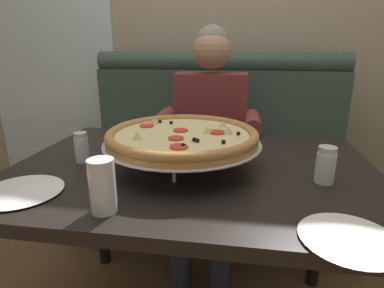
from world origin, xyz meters
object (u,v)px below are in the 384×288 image
at_px(plate_near_right, 350,236).
at_px(patio_chair, 84,108).
at_px(booth_bench, 214,166).
at_px(dining_table, 193,189).
at_px(plate_near_left, 20,190).
at_px(shaker_pepper_flakes, 325,167).
at_px(drinking_glass, 103,189).
at_px(pizza, 182,136).
at_px(diner_main, 209,131).
at_px(shaker_parmesan, 82,149).

distance_m(plate_near_right, patio_chair, 3.17).
relative_size(booth_bench, dining_table, 1.35).
xyz_separation_m(dining_table, plate_near_right, (0.40, -0.39, 0.10)).
distance_m(dining_table, plate_near_left, 0.55).
bearing_deg(dining_table, shaker_pepper_flakes, -10.59).
height_order(plate_near_right, drinking_glass, drinking_glass).
bearing_deg(shaker_pepper_flakes, dining_table, 169.41).
distance_m(pizza, patio_chair, 2.62).
height_order(shaker_pepper_flakes, plate_near_right, shaker_pepper_flakes).
relative_size(diner_main, pizza, 2.37).
bearing_deg(dining_table, plate_near_left, -147.29).
xyz_separation_m(shaker_parmesan, plate_near_right, (0.80, -0.37, -0.04)).
bearing_deg(shaker_parmesan, booth_bench, 66.78).
relative_size(booth_bench, plate_near_right, 7.97).
bearing_deg(plate_near_right, drinking_glass, 176.32).
xyz_separation_m(shaker_parmesan, plate_near_left, (-0.05, -0.27, -0.04)).
distance_m(booth_bench, pizza, 1.04).
bearing_deg(drinking_glass, shaker_pepper_flakes, 24.75).
relative_size(booth_bench, patio_chair, 1.98).
bearing_deg(booth_bench, shaker_parmesan, -113.22).
height_order(diner_main, plate_near_right, diner_main).
bearing_deg(plate_near_right, shaker_parmesan, 155.51).
relative_size(pizza, drinking_glass, 3.84).
bearing_deg(dining_table, shaker_parmesan, -176.76).
bearing_deg(diner_main, patio_chair, 136.03).
height_order(dining_table, patio_chair, patio_chair).
relative_size(dining_table, diner_main, 0.99).
distance_m(shaker_pepper_flakes, plate_near_right, 0.31).
distance_m(diner_main, pizza, 0.68).
relative_size(plate_near_left, drinking_glass, 1.68).
relative_size(plate_near_right, patio_chair, 0.25).
distance_m(shaker_pepper_flakes, plate_near_left, 0.90).
distance_m(dining_table, patio_chair, 2.61).
distance_m(booth_bench, dining_table, 0.96).
height_order(booth_bench, diner_main, diner_main).
xyz_separation_m(diner_main, plate_near_left, (-0.44, -0.94, 0.06)).
xyz_separation_m(plate_near_right, patio_chair, (-1.93, 2.50, -0.25)).
distance_m(drinking_glass, patio_chair, 2.83).
relative_size(booth_bench, pizza, 3.18).
distance_m(diner_main, plate_near_left, 1.04).
bearing_deg(drinking_glass, plate_near_left, 167.89).
height_order(shaker_pepper_flakes, patio_chair, shaker_pepper_flakes).
bearing_deg(pizza, dining_table, 15.31).
bearing_deg(diner_main, pizza, -92.25).
distance_m(booth_bench, drinking_glass, 1.35).
xyz_separation_m(diner_main, drinking_glass, (-0.16, -1.00, 0.11)).
xyz_separation_m(booth_bench, diner_main, (-0.01, -0.27, 0.31)).
height_order(shaker_parmesan, drinking_glass, drinking_glass).
xyz_separation_m(plate_near_left, patio_chair, (-1.07, 2.40, -0.25)).
xyz_separation_m(booth_bench, shaker_pepper_flakes, (0.42, -0.99, 0.41)).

